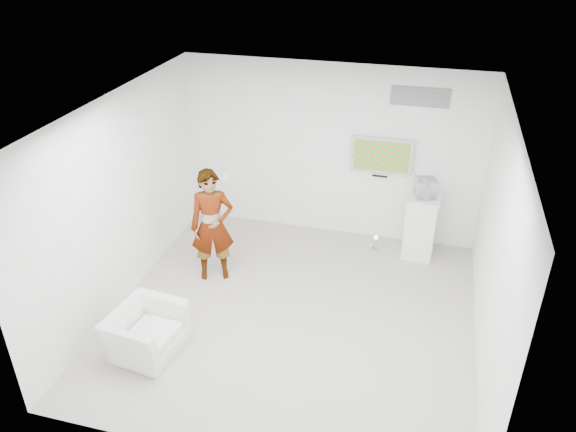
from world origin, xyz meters
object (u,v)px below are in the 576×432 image
object	(u,v)px
person	(212,226)
pedestal	(420,226)
armchair	(146,331)
tv	(382,155)
floor_uplight	(375,243)

from	to	relation	value
person	pedestal	size ratio (longest dim) A/B	1.66
armchair	pedestal	size ratio (longest dim) A/B	0.85
tv	floor_uplight	xyz separation A→B (m)	(0.06, -0.40, -1.42)
pedestal	floor_uplight	xyz separation A→B (m)	(-0.70, -0.02, -0.41)
person	pedestal	xyz separation A→B (m)	(3.03, 1.43, -0.36)
tv	armchair	bearing A→B (deg)	-124.59
person	floor_uplight	world-z (taller)	person
tv	pedestal	distance (m)	1.32
pedestal	person	bearing A→B (deg)	-154.70
armchair	floor_uplight	bearing A→B (deg)	-31.08
tv	pedestal	world-z (taller)	tv
tv	pedestal	bearing A→B (deg)	-27.11
person	floor_uplight	size ratio (longest dim) A/B	7.07
armchair	floor_uplight	distance (m)	4.12
person	pedestal	distance (m)	3.37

